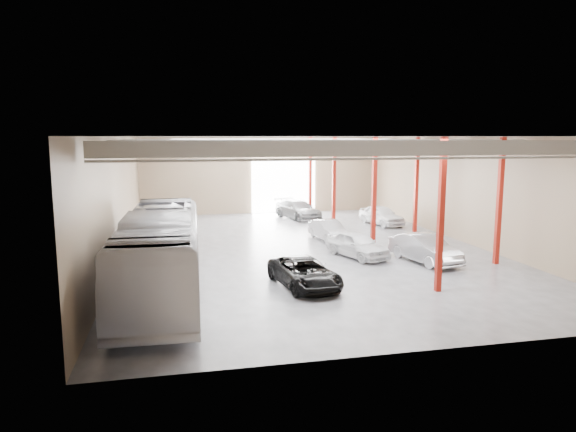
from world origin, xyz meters
name	(u,v)px	position (x,y,z in m)	size (l,w,h in m)	color
depot_shell	(305,169)	(0.13, 0.48, 4.98)	(22.12, 32.12, 7.06)	#4B4B51
coach_bus	(161,253)	(-8.50, -7.86, 1.90)	(3.19, 13.63, 3.80)	silver
black_sedan	(304,273)	(-2.00, -8.04, 0.68)	(2.26, 4.90, 1.36)	black
car_row_a	(357,244)	(2.50, -2.84, 0.76)	(1.79, 4.45, 1.52)	silver
car_row_b	(329,230)	(2.32, 2.36, 0.68)	(1.44, 4.14, 1.36)	#B7B6BB
car_row_c	(298,209)	(2.47, 12.00, 0.79)	(2.21, 5.44, 1.58)	slate
car_right_near	(425,249)	(5.77, -4.86, 0.79)	(1.67, 4.78, 1.57)	#B3B3B8
car_right_far	(381,215)	(8.30, 7.49, 0.77)	(1.82, 4.53, 1.54)	white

